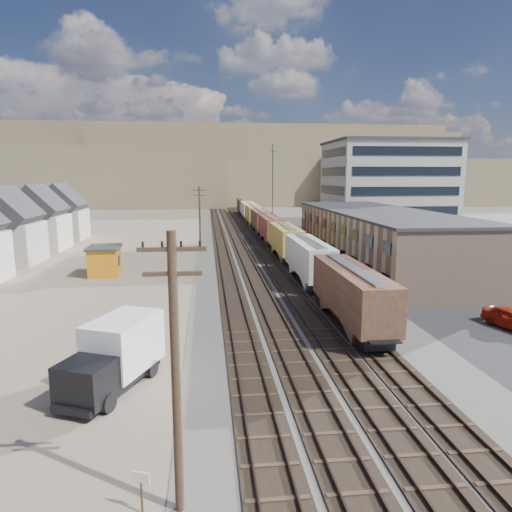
{
  "coord_description": "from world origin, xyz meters",
  "views": [
    {
      "loc": [
        -7.37,
        -32.56,
        11.71
      ],
      "look_at": [
        -2.06,
        16.55,
        3.0
      ],
      "focal_mm": 32.0,
      "sensor_mm": 36.0,
      "label": 1
    }
  ],
  "objects": [
    {
      "name": "box_truck",
      "position": [
        -12.57,
        -7.92,
        1.92
      ],
      "size": [
        5.09,
        7.51,
        3.77
      ],
      "color": "silver",
      "rests_on": "ground"
    },
    {
      "name": "freight_train",
      "position": [
        3.8,
        54.22,
        2.79
      ],
      "size": [
        3.0,
        119.74,
        4.46
      ],
      "color": "black",
      "rests_on": "ground"
    },
    {
      "name": "utility_pole_south",
      "position": [
        -8.5,
        -18.0,
        5.3
      ],
      "size": [
        2.2,
        0.32,
        10.0
      ],
      "color": "#382619",
      "rests_on": "ground"
    },
    {
      "name": "hills_north",
      "position": [
        0.17,
        167.92,
        14.1
      ],
      "size": [
        265.0,
        80.0,
        32.0
      ],
      "color": "brown",
      "rests_on": "ground"
    },
    {
      "name": "office_tower",
      "position": [
        27.95,
        54.95,
        9.26
      ],
      "size": [
        22.6,
        18.6,
        18.45
      ],
      "color": "#9E998E",
      "rests_on": "ground"
    },
    {
      "name": "dirt_yard",
      "position": [
        -20.0,
        40.0,
        0.01
      ],
      "size": [
        24.0,
        180.0,
        0.03
      ],
      "primitive_type": "cube",
      "color": "#786653",
      "rests_on": "ground"
    },
    {
      "name": "sign_post",
      "position": [
        -9.81,
        -18.03,
        1.12
      ],
      "size": [
        0.61,
        0.22,
        1.63
      ],
      "color": "#382619",
      "rests_on": "ground"
    },
    {
      "name": "parked_car_blue",
      "position": [
        20.83,
        46.49,
        0.77
      ],
      "size": [
        5.98,
        5.41,
        1.55
      ],
      "primitive_type": "imported",
      "rotation": [
        0.0,
        0.0,
        0.92
      ],
      "color": "navy",
      "rests_on": "ground"
    },
    {
      "name": "maintenance_shed",
      "position": [
        -19.53,
        22.22,
        1.8
      ],
      "size": [
        3.95,
        4.99,
        3.52
      ],
      "color": "orange",
      "rests_on": "ground"
    },
    {
      "name": "ground",
      "position": [
        0.0,
        0.0,
        0.0
      ],
      "size": [
        300.0,
        300.0,
        0.0
      ],
      "primitive_type": "plane",
      "color": "#6B6356",
      "rests_on": "ground"
    },
    {
      "name": "ballast_bed",
      "position": [
        0.0,
        50.0,
        0.03
      ],
      "size": [
        18.0,
        200.0,
        0.06
      ],
      "primitive_type": "cube",
      "color": "#4C4742",
      "rests_on": "ground"
    },
    {
      "name": "asphalt_lot",
      "position": [
        22.0,
        35.0,
        0.02
      ],
      "size": [
        26.0,
        120.0,
        0.04
      ],
      "primitive_type": "cube",
      "color": "#232326",
      "rests_on": "ground"
    },
    {
      "name": "parked_car_red",
      "position": [
        15.96,
        -1.08,
        0.81
      ],
      "size": [
        3.01,
        5.05,
        1.61
      ],
      "primitive_type": "imported",
      "rotation": [
        0.0,
        0.0,
        0.25
      ],
      "color": "#9C1F0E",
      "rests_on": "ground"
    },
    {
      "name": "utility_pole_north",
      "position": [
        -8.5,
        42.0,
        5.3
      ],
      "size": [
        2.2,
        0.32,
        10.0
      ],
      "color": "#382619",
      "rests_on": "ground"
    },
    {
      "name": "warehouse",
      "position": [
        14.98,
        25.0,
        3.65
      ],
      "size": [
        12.4,
        40.4,
        7.25
      ],
      "color": "tan",
      "rests_on": "ground"
    },
    {
      "name": "parked_car_far",
      "position": [
        33.23,
        59.97,
        0.68
      ],
      "size": [
        2.11,
        4.15,
        1.35
      ],
      "primitive_type": "imported",
      "rotation": [
        0.0,
        0.0,
        0.13
      ],
      "color": "white",
      "rests_on": "ground"
    },
    {
      "name": "rail_tracks",
      "position": [
        -0.55,
        50.0,
        0.11
      ],
      "size": [
        11.4,
        200.0,
        0.24
      ],
      "color": "black",
      "rests_on": "ground"
    },
    {
      "name": "radio_mast",
      "position": [
        6.0,
        60.0,
        9.12
      ],
      "size": [
        1.2,
        0.16,
        18.0
      ],
      "color": "black",
      "rests_on": "ground"
    }
  ]
}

